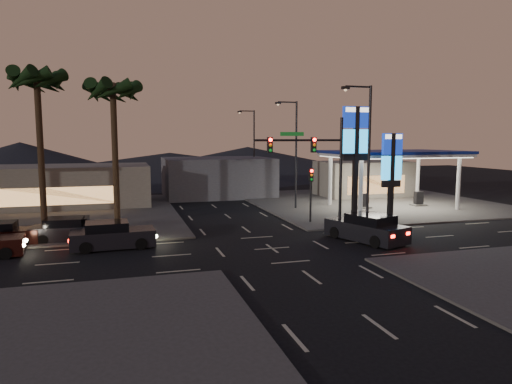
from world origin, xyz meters
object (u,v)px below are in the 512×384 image
object	(u,v)px
car_lane_b_rear	(1,235)
traffic_signal_mast	(317,160)
suv_station	(367,228)
car_lane_b_mid	(69,230)
pylon_sign_short	(392,165)
car_lane_b_front	(75,229)
car_lane_a_front	(112,236)
pylon_sign_tall	(356,141)
gas_station	(393,155)

from	to	relation	value
car_lane_b_rear	traffic_signal_mast	bearing A→B (deg)	-10.32
suv_station	car_lane_b_mid	bearing A→B (deg)	163.67
car_lane_b_mid	pylon_sign_short	bearing A→B (deg)	-2.76
car_lane_b_front	suv_station	size ratio (longest dim) A/B	0.77
car_lane_a_front	car_lane_b_mid	bearing A→B (deg)	134.17
traffic_signal_mast	car_lane_b_mid	size ratio (longest dim) A/B	1.66
pylon_sign_tall	suv_station	size ratio (longest dim) A/B	1.55
pylon_sign_tall	car_lane_b_rear	world-z (taller)	pylon_sign_tall
traffic_signal_mast	suv_station	bearing A→B (deg)	-33.09
car_lane_b_front	car_lane_b_rear	xyz separation A→B (m)	(-4.26, -0.61, 0.01)
traffic_signal_mast	pylon_sign_tall	bearing A→B (deg)	36.52
car_lane_b_mid	traffic_signal_mast	bearing A→B (deg)	-12.95
gas_station	car_lane_b_rear	world-z (taller)	gas_station
car_lane_a_front	suv_station	bearing A→B (deg)	-9.44
car_lane_b_rear	suv_station	distance (m)	23.07
pylon_sign_short	car_lane_b_mid	xyz separation A→B (m)	(-22.99, 1.11, -3.94)
gas_station	pylon_sign_short	size ratio (longest dim) A/B	1.74
pylon_sign_short	car_lane_b_front	world-z (taller)	pylon_sign_short
gas_station	pylon_sign_tall	bearing A→B (deg)	-139.09
suv_station	car_lane_b_rear	bearing A→B (deg)	166.50
traffic_signal_mast	car_lane_b_front	xyz separation A→B (m)	(-15.40, 4.19, -4.56)
pylon_sign_tall	suv_station	world-z (taller)	pylon_sign_tall
traffic_signal_mast	car_lane_b_rear	world-z (taller)	traffic_signal_mast
car_lane_b_rear	car_lane_b_front	bearing A→B (deg)	8.13
car_lane_a_front	suv_station	world-z (taller)	suv_station
car_lane_b_mid	car_lane_b_rear	size ratio (longest dim) A/B	1.06
car_lane_b_front	traffic_signal_mast	bearing A→B (deg)	-15.21
gas_station	car_lane_b_mid	size ratio (longest dim) A/B	2.54
gas_station	traffic_signal_mast	world-z (taller)	traffic_signal_mast
pylon_sign_tall	suv_station	bearing A→B (deg)	-110.33
traffic_signal_mast	car_lane_b_mid	xyz separation A→B (m)	(-15.75, 3.62, -4.51)
pylon_sign_tall	suv_station	xyz separation A→B (m)	(-1.97, -5.32, -5.56)
suv_station	car_lane_b_front	bearing A→B (deg)	161.75
car_lane_b_mid	car_lane_b_rear	distance (m)	3.91
car_lane_a_front	car_lane_b_front	distance (m)	4.12
pylon_sign_short	car_lane_b_mid	distance (m)	23.35
car_lane_b_mid	suv_station	distance (m)	19.30
pylon_sign_tall	car_lane_b_mid	xyz separation A→B (m)	(-20.49, 0.11, -5.68)
pylon_sign_tall	pylon_sign_short	world-z (taller)	pylon_sign_tall
car_lane_b_front	car_lane_b_mid	distance (m)	0.67
car_lane_b_mid	car_lane_b_front	bearing A→B (deg)	58.60
pylon_sign_tall	pylon_sign_short	bearing A→B (deg)	-21.80
gas_station	traffic_signal_mast	xyz separation A→B (m)	(-12.24, -10.01, 0.15)
suv_station	pylon_sign_tall	bearing A→B (deg)	69.67
pylon_sign_short	suv_station	xyz separation A→B (m)	(-4.47, -4.32, -3.82)
car_lane_b_rear	car_lane_b_mid	bearing A→B (deg)	0.60
suv_station	gas_station	bearing A→B (deg)	51.29
suv_station	car_lane_a_front	bearing A→B (deg)	170.56
traffic_signal_mast	car_lane_a_front	size ratio (longest dim) A/B	1.56
pylon_sign_tall	car_lane_b_front	distance (m)	20.95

